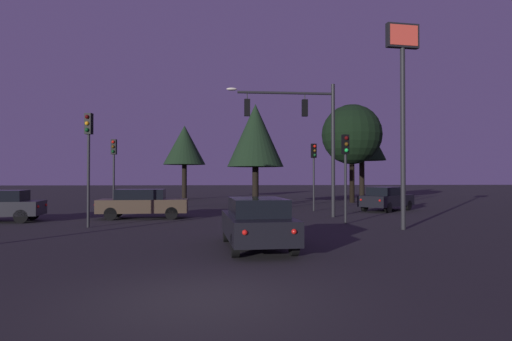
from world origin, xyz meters
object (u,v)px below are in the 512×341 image
object	(u,v)px
car_nearside_lane	(257,222)
car_crossing_left	(143,203)
car_far_lane	(386,198)
tree_left_far	(352,135)
traffic_light_corner_left	(346,160)
traffic_light_corner_right	(88,147)
traffic_light_far_side	(114,161)
tree_center_horizon	(255,136)
traffic_light_median	(314,163)
tree_right_cluster	(184,145)
traffic_signal_mast_arm	(304,126)
store_sign_illuminated	(403,82)
tree_behind_sign	(362,136)

from	to	relation	value
car_nearside_lane	car_crossing_left	xyz separation A→B (m)	(-5.21, 10.01, 0.00)
car_far_lane	car_crossing_left	bearing A→B (deg)	-164.35
car_crossing_left	tree_left_far	world-z (taller)	tree_left_far
traffic_light_corner_left	car_nearside_lane	bearing A→B (deg)	-124.77
traffic_light_corner_right	traffic_light_far_side	xyz separation A→B (m)	(-0.71, 7.30, -0.33)
traffic_light_corner_right	traffic_light_far_side	bearing A→B (deg)	95.55
car_nearside_lane	tree_center_horizon	size ratio (longest dim) A/B	0.62
traffic_light_median	tree_center_horizon	bearing A→B (deg)	126.63
traffic_light_median	tree_right_cluster	world-z (taller)	tree_right_cluster
traffic_light_median	car_far_lane	xyz separation A→B (m)	(4.62, -0.25, -2.23)
car_crossing_left	tree_left_far	bearing A→B (deg)	41.53
car_nearside_lane	traffic_signal_mast_arm	bearing A→B (deg)	71.79
traffic_light_corner_right	tree_right_cluster	xyz separation A→B (m)	(2.01, 23.55, 1.76)
traffic_light_corner_left	tree_left_far	distance (m)	17.72
store_sign_illuminated	tree_behind_sign	distance (m)	26.84
traffic_signal_mast_arm	traffic_light_median	bearing A→B (deg)	71.88
car_nearside_lane	car_far_lane	distance (m)	16.89
traffic_signal_mast_arm	tree_left_far	distance (m)	14.81
traffic_signal_mast_arm	tree_center_horizon	world-z (taller)	tree_center_horizon
traffic_light_far_side	tree_left_far	bearing A→B (deg)	29.99
traffic_light_corner_left	tree_left_far	xyz separation A→B (m)	(5.22, 16.70, 2.82)
traffic_light_median	tree_center_horizon	world-z (taller)	tree_center_horizon
tree_right_cluster	tree_behind_sign	bearing A→B (deg)	2.43
tree_left_far	store_sign_illuminated	bearing A→B (deg)	-100.32
traffic_signal_mast_arm	traffic_light_far_side	xyz separation A→B (m)	(-10.81, 3.28, -1.80)
tree_center_horizon	tree_left_far	bearing A→B (deg)	27.47
traffic_light_far_side	car_nearside_lane	size ratio (longest dim) A/B	0.95
car_nearside_lane	store_sign_illuminated	bearing A→B (deg)	34.08
car_nearside_lane	traffic_light_corner_right	bearing A→B (deg)	138.44
tree_left_far	car_crossing_left	bearing A→B (deg)	-138.47
tree_right_cluster	traffic_light_far_side	bearing A→B (deg)	-99.51
traffic_signal_mast_arm	traffic_light_corner_left	bearing A→B (deg)	-69.29
car_nearside_lane	tree_left_far	distance (m)	25.78
car_crossing_left	tree_center_horizon	size ratio (longest dim) A/B	0.62
tree_right_cluster	car_crossing_left	bearing A→B (deg)	-91.25
traffic_light_median	traffic_light_far_side	size ratio (longest dim) A/B	0.97
traffic_light_corner_right	tree_behind_sign	xyz separation A→B (m)	(19.70, 24.30, 2.85)
traffic_light_corner_right	tree_center_horizon	world-z (taller)	tree_center_horizon
tree_behind_sign	tree_right_cluster	bearing A→B (deg)	-177.57
traffic_light_median	tree_right_cluster	distance (m)	18.08
traffic_light_corner_right	car_nearside_lane	distance (m)	9.46
tree_center_horizon	traffic_signal_mast_arm	bearing A→B (deg)	-77.32
car_nearside_lane	tree_left_far	world-z (taller)	tree_left_far
car_nearside_lane	car_far_lane	size ratio (longest dim) A/B	1.07
tree_right_cluster	car_nearside_lane	bearing A→B (deg)	-80.82
car_far_lane	traffic_light_median	bearing A→B (deg)	176.94
traffic_signal_mast_arm	tree_left_far	bearing A→B (deg)	63.87
store_sign_illuminated	tree_right_cluster	size ratio (longest dim) A/B	1.19
traffic_signal_mast_arm	store_sign_illuminated	world-z (taller)	store_sign_illuminated
traffic_signal_mast_arm	car_crossing_left	distance (m)	9.45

